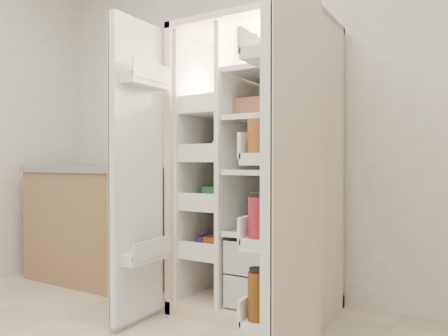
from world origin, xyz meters
The scene contains 5 objects.
wall_back centered at (0.00, 2.00, 1.35)m, with size 4.00×0.02×2.70m, color white.
refrigerator centered at (0.11, 1.65, 0.75)m, with size 0.92×0.70×1.80m.
freezer_door centered at (-0.40, 1.05, 0.89)m, with size 0.15×0.40×1.72m.
fridge_door centered at (0.58, 0.96, 0.87)m, with size 0.17×0.58×1.72m.
kitchen_counter centered at (-1.25, 1.61, 0.45)m, with size 1.24×0.66×0.90m.
Camera 1 is at (1.29, -0.80, 0.93)m, focal length 34.00 mm.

